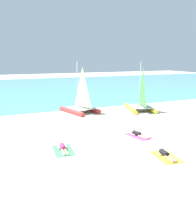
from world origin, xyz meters
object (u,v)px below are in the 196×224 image
at_px(sailboat_yellow, 141,104).
at_px(sunbather_middle, 165,154).
at_px(sunbather_left, 63,148).
at_px(sunbather_right, 138,134).
at_px(towel_middle, 166,157).
at_px(towel_left, 63,150).
at_px(towel_right, 139,136).
at_px(sailboat_red, 80,105).

height_order(sailboat_yellow, sunbather_middle, sailboat_yellow).
height_order(sunbather_left, sunbather_right, same).
distance_m(towel_middle, sunbather_right, 3.68).
distance_m(towel_left, towel_middle, 5.84).
xyz_separation_m(towel_middle, towel_right, (0.53, 3.58, 0.00)).
distance_m(sailboat_red, sunbather_right, 8.61).
bearing_deg(towel_middle, sunbather_left, 147.44).
bearing_deg(towel_middle, sunbather_middle, 83.46).
height_order(sailboat_yellow, towel_left, sailboat_yellow).
distance_m(towel_middle, sunbather_middle, 0.14).
bearing_deg(sailboat_yellow, towel_right, -107.68).
height_order(towel_middle, towel_right, same).
height_order(sunbather_left, sunbather_middle, same).
bearing_deg(towel_right, towel_left, -174.94).
relative_size(sailboat_yellow, towel_left, 2.60).
bearing_deg(towel_middle, towel_right, 81.63).
bearing_deg(sailboat_yellow, towel_middle, -100.07).
relative_size(sailboat_yellow, sunbather_middle, 3.15).
height_order(towel_left, towel_middle, same).
bearing_deg(towel_right, sunbather_right, 102.70).
bearing_deg(sunbather_left, sailboat_red, 69.94).
bearing_deg(sailboat_yellow, towel_left, -127.85).
height_order(towel_middle, sunbather_middle, sunbather_middle).
distance_m(sunbather_left, towel_middle, 5.87).
relative_size(sunbather_left, towel_middle, 0.82).
relative_size(towel_left, sunbather_middle, 1.21).
height_order(sailboat_red, sunbather_middle, sailboat_red).
xyz_separation_m(sunbather_middle, sunbather_right, (0.50, 3.58, 0.00)).
xyz_separation_m(sailboat_yellow, towel_right, (-4.57, -6.89, -0.73)).
xyz_separation_m(sunbather_left, sunbather_right, (5.46, 0.48, 0.00)).
distance_m(sailboat_yellow, towel_right, 8.30).
bearing_deg(sunbather_middle, sailboat_yellow, 70.46).
distance_m(sailboat_red, sunbather_left, 9.89).
distance_m(sailboat_red, sailboat_yellow, 6.16).
relative_size(sunbather_left, towel_right, 0.82).
xyz_separation_m(towel_middle, sunbather_right, (0.51, 3.64, 0.13)).
bearing_deg(sailboat_red, towel_right, -97.82).
bearing_deg(sunbather_right, sunbather_middle, -110.73).
bearing_deg(sunbather_right, sailboat_yellow, 43.39).
height_order(towel_left, sunbather_right, sunbather_right).
bearing_deg(sailboat_red, sunbather_right, -97.85).
bearing_deg(sailboat_yellow, sunbather_left, -128.08).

